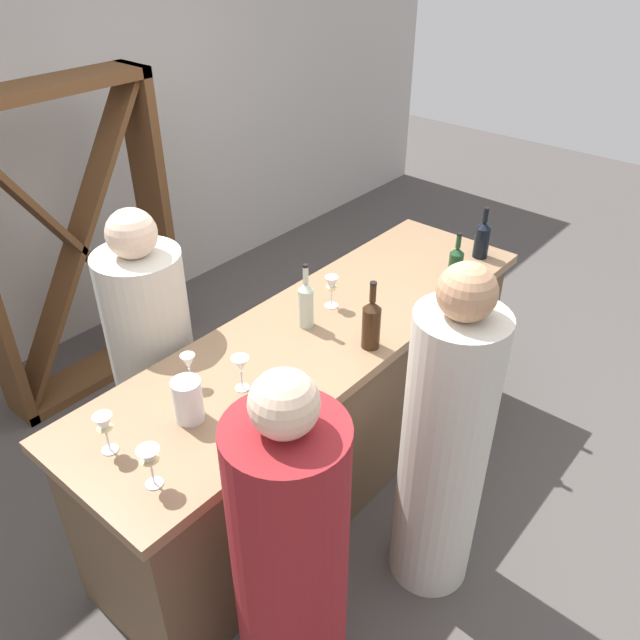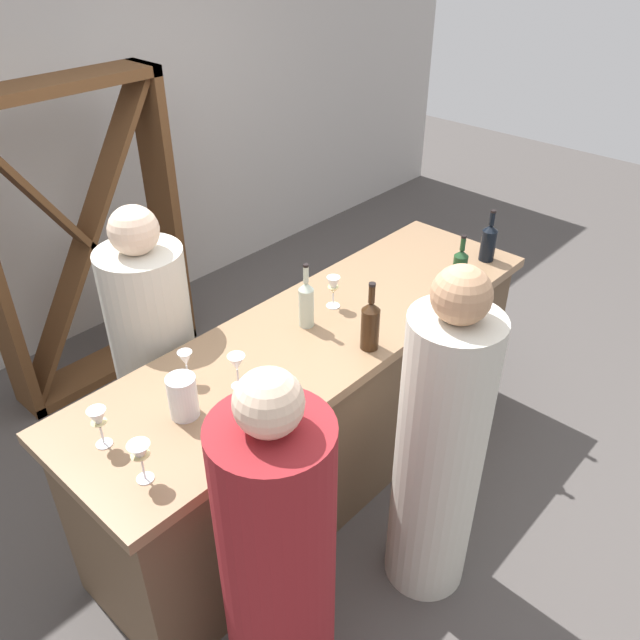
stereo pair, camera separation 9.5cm
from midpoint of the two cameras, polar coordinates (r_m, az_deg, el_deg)
The scene contains 17 objects.
ground_plane at distance 3.56m, azimuth 0.79°, elevation -13.34°, with size 12.00×12.00×0.00m, color #4C4744.
back_wall at distance 4.40m, azimuth -21.79°, elevation 15.36°, with size 8.00×0.10×2.80m, color #BCB7B2.
bar_counter at distance 3.24m, azimuth 0.85°, elevation -7.62°, with size 2.54×0.73×0.94m.
wine_rack at distance 4.01m, azimuth -19.45°, elevation 6.55°, with size 1.18×0.28×1.82m.
wine_bottle_leftmost_clear_pale at distance 2.92m, azimuth -0.29°, elevation 1.54°, with size 0.07×0.07×0.32m.
wine_bottle_second_left_amber_brown at distance 2.78m, azimuth 5.45°, elevation -0.35°, with size 0.08×0.08×0.33m.
wine_bottle_center_olive_green at distance 3.33m, azimuth 13.08°, elevation 4.63°, with size 0.07×0.07×0.28m.
wine_bottle_second_right_near_black at distance 3.61m, azimuth 15.44°, elevation 6.72°, with size 0.08×0.08×0.29m.
wine_glass_near_left at distance 2.25m, azimuth -14.43°, elevation -11.48°, with size 0.08×0.08×0.16m.
wine_glass_near_center at distance 2.57m, azimuth -6.33°, elevation -3.89°, with size 0.07×0.07×0.15m.
wine_glass_near_right at distance 2.41m, azimuth -17.93°, elevation -8.52°, with size 0.07×0.07×0.16m.
wine_glass_far_left at distance 3.07m, azimuth 2.08°, elevation 2.91°, with size 0.07×0.07×0.16m.
wine_glass_far_center at distance 2.64m, azimuth -10.79°, elevation -3.52°, with size 0.06×0.06×0.14m.
water_pitcher at distance 2.48m, azimuth -10.97°, elevation -6.69°, with size 0.11×0.11×0.18m.
person_left_guest at distance 2.68m, azimuth 11.51°, elevation -11.52°, with size 0.42×0.42×1.58m.
person_center_guest at distance 2.33m, azimuth -2.47°, elevation -21.14°, with size 0.47×0.47×1.54m.
person_right_guest at distance 3.23m, azimuth -13.41°, elevation -3.83°, with size 0.48×0.48×1.52m.
Camera 2 is at (-1.80, -1.65, 2.60)m, focal length 36.16 mm.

